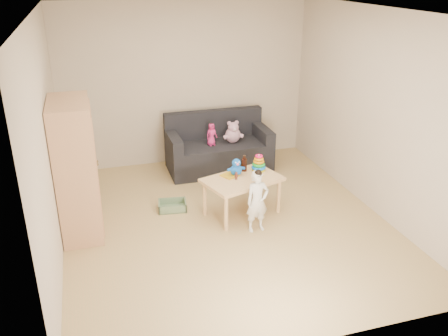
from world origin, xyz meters
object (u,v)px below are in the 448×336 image
object	(u,v)px
sofa	(219,156)
play_table	(242,196)
wardrobe	(76,169)
toddler	(257,202)

from	to	relation	value
sofa	play_table	distance (m)	1.53
wardrobe	sofa	size ratio (longest dim) A/B	1.02
play_table	sofa	bearing A→B (deg)	85.49
wardrobe	sofa	distance (m)	2.62
play_table	toddler	xyz separation A→B (m)	(0.04, -0.46, 0.13)
wardrobe	toddler	distance (m)	2.21
sofa	play_table	size ratio (longest dim) A/B	1.66
sofa	toddler	xyz separation A→B (m)	(-0.08, -1.98, 0.16)
wardrobe	play_table	distance (m)	2.12
wardrobe	play_table	size ratio (longest dim) A/B	1.70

